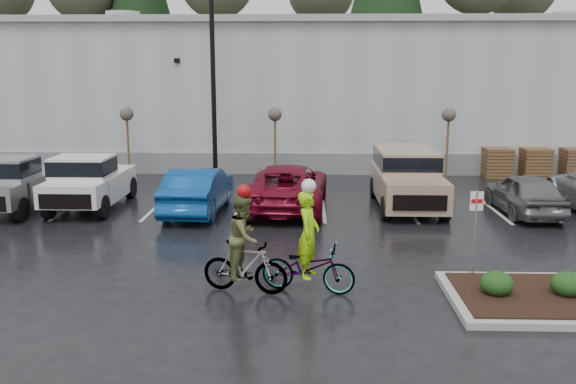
{
  "coord_description": "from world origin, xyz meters",
  "views": [
    {
      "loc": [
        -0.08,
        -13.51,
        5.0
      ],
      "look_at": [
        -0.65,
        4.19,
        1.3
      ],
      "focal_mm": 38.0,
      "sensor_mm": 36.0,
      "label": 1
    }
  ],
  "objects_px": {
    "pallet_stack_a": "(497,163)",
    "suv_tan": "(407,179)",
    "pallet_stack_b": "(535,163)",
    "pickup_silver": "(17,181)",
    "car_blue": "(198,190)",
    "lamppost": "(212,48)",
    "cyclist_hivis": "(308,258)",
    "cyclist_olive": "(245,254)",
    "sapling_mid": "(275,118)",
    "sapling_east": "(449,119)",
    "pallet_stack_c": "(575,163)",
    "pickup_white": "(93,180)",
    "fire_lane_sign": "(475,224)",
    "car_grey": "(525,193)",
    "sapling_west": "(127,118)",
    "car_red": "(287,187)"
  },
  "relations": [
    {
      "from": "sapling_west",
      "to": "pickup_white",
      "type": "bearing_deg",
      "value": -87.37
    },
    {
      "from": "pallet_stack_b",
      "to": "car_blue",
      "type": "bearing_deg",
      "value": -153.11
    },
    {
      "from": "suv_tan",
      "to": "cyclist_olive",
      "type": "distance_m",
      "value": 9.74
    },
    {
      "from": "lamppost",
      "to": "cyclist_hivis",
      "type": "distance_m",
      "value": 14.01
    },
    {
      "from": "sapling_east",
      "to": "pallet_stack_c",
      "type": "distance_m",
      "value": 6.42
    },
    {
      "from": "pallet_stack_a",
      "to": "suv_tan",
      "type": "relative_size",
      "value": 0.26
    },
    {
      "from": "sapling_east",
      "to": "pallet_stack_b",
      "type": "xyz_separation_m",
      "value": [
        4.2,
        1.0,
        -2.05
      ]
    },
    {
      "from": "car_red",
      "to": "cyclist_olive",
      "type": "bearing_deg",
      "value": 88.92
    },
    {
      "from": "pallet_stack_b",
      "to": "pickup_white",
      "type": "height_order",
      "value": "pickup_white"
    },
    {
      "from": "fire_lane_sign",
      "to": "pickup_white",
      "type": "relative_size",
      "value": 0.42
    },
    {
      "from": "pallet_stack_c",
      "to": "pickup_silver",
      "type": "xyz_separation_m",
      "value": [
        -22.31,
        -6.74,
        0.3
      ]
    },
    {
      "from": "lamppost",
      "to": "car_blue",
      "type": "height_order",
      "value": "lamppost"
    },
    {
      "from": "sapling_mid",
      "to": "sapling_east",
      "type": "xyz_separation_m",
      "value": [
        7.5,
        0.0,
        0.0
      ]
    },
    {
      "from": "cyclist_hivis",
      "to": "cyclist_olive",
      "type": "distance_m",
      "value": 1.41
    },
    {
      "from": "lamppost",
      "to": "suv_tan",
      "type": "relative_size",
      "value": 1.81
    },
    {
      "from": "pickup_silver",
      "to": "cyclist_hivis",
      "type": "distance_m",
      "value": 12.88
    },
    {
      "from": "fire_lane_sign",
      "to": "suv_tan",
      "type": "bearing_deg",
      "value": 92.5
    },
    {
      "from": "sapling_west",
      "to": "pallet_stack_c",
      "type": "height_order",
      "value": "sapling_west"
    },
    {
      "from": "pallet_stack_a",
      "to": "cyclist_hivis",
      "type": "height_order",
      "value": "cyclist_hivis"
    },
    {
      "from": "pallet_stack_a",
      "to": "suv_tan",
      "type": "bearing_deg",
      "value": -129.03
    },
    {
      "from": "pickup_silver",
      "to": "pallet_stack_c",
      "type": "bearing_deg",
      "value": 16.81
    },
    {
      "from": "pallet_stack_c",
      "to": "car_blue",
      "type": "bearing_deg",
      "value": -155.8
    },
    {
      "from": "sapling_west",
      "to": "car_red",
      "type": "xyz_separation_m",
      "value": [
        7.21,
        -5.48,
        -1.93
      ]
    },
    {
      "from": "car_red",
      "to": "sapling_east",
      "type": "bearing_deg",
      "value": -137.52
    },
    {
      "from": "sapling_mid",
      "to": "suv_tan",
      "type": "height_order",
      "value": "sapling_mid"
    },
    {
      "from": "fire_lane_sign",
      "to": "car_grey",
      "type": "distance_m",
      "value": 7.71
    },
    {
      "from": "pickup_white",
      "to": "sapling_west",
      "type": "bearing_deg",
      "value": 92.63
    },
    {
      "from": "sapling_west",
      "to": "pallet_stack_c",
      "type": "relative_size",
      "value": 2.37
    },
    {
      "from": "pickup_silver",
      "to": "pickup_white",
      "type": "height_order",
      "value": "same"
    },
    {
      "from": "pallet_stack_a",
      "to": "pallet_stack_c",
      "type": "height_order",
      "value": "same"
    },
    {
      "from": "pallet_stack_a",
      "to": "sapling_west",
      "type": "bearing_deg",
      "value": -176.53
    },
    {
      "from": "pallet_stack_c",
      "to": "pickup_white",
      "type": "distance_m",
      "value": 20.75
    },
    {
      "from": "sapling_mid",
      "to": "suv_tan",
      "type": "relative_size",
      "value": 0.63
    },
    {
      "from": "car_grey",
      "to": "cyclist_olive",
      "type": "bearing_deg",
      "value": 39.45
    },
    {
      "from": "car_red",
      "to": "cyclist_hivis",
      "type": "bearing_deg",
      "value": 98.86
    },
    {
      "from": "sapling_west",
      "to": "pickup_white",
      "type": "distance_m",
      "value": 5.61
    },
    {
      "from": "pallet_stack_b",
      "to": "fire_lane_sign",
      "type": "relative_size",
      "value": 0.61
    },
    {
      "from": "suv_tan",
      "to": "sapling_mid",
      "type": "bearing_deg",
      "value": 133.67
    },
    {
      "from": "car_blue",
      "to": "sapling_east",
      "type": "bearing_deg",
      "value": -145.25
    },
    {
      "from": "pallet_stack_c",
      "to": "car_grey",
      "type": "bearing_deg",
      "value": -123.76
    },
    {
      "from": "pickup_silver",
      "to": "cyclist_hivis",
      "type": "bearing_deg",
      "value": -37.18
    },
    {
      "from": "pickup_silver",
      "to": "car_blue",
      "type": "height_order",
      "value": "pickup_silver"
    },
    {
      "from": "sapling_mid",
      "to": "pickup_white",
      "type": "xyz_separation_m",
      "value": [
        -6.26,
        -5.33,
        -1.75
      ]
    },
    {
      "from": "pickup_white",
      "to": "pallet_stack_c",
      "type": "bearing_deg",
      "value": 17.76
    },
    {
      "from": "fire_lane_sign",
      "to": "cyclist_hivis",
      "type": "distance_m",
      "value": 3.96
    },
    {
      "from": "fire_lane_sign",
      "to": "sapling_east",
      "type": "bearing_deg",
      "value": 80.25
    },
    {
      "from": "pickup_white",
      "to": "car_blue",
      "type": "relative_size",
      "value": 1.09
    },
    {
      "from": "sapling_east",
      "to": "car_red",
      "type": "distance_m",
      "value": 8.94
    },
    {
      "from": "pallet_stack_b",
      "to": "cyclist_hivis",
      "type": "bearing_deg",
      "value": -125.2
    },
    {
      "from": "pallet_stack_b",
      "to": "suv_tan",
      "type": "xyz_separation_m",
      "value": [
        -6.73,
        -6.21,
        0.35
      ]
    }
  ]
}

